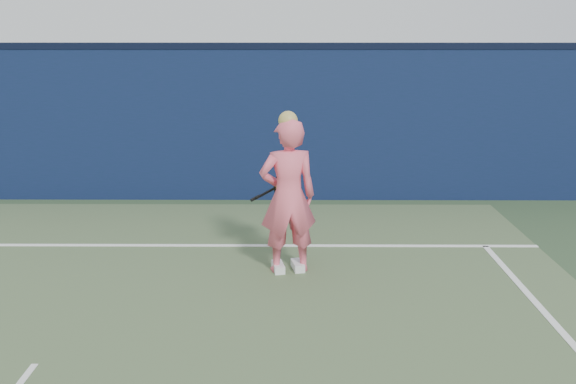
{
  "coord_description": "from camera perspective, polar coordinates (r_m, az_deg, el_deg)",
  "views": [
    {
      "loc": [
        2.21,
        -3.68,
        2.8
      ],
      "look_at": [
        2.17,
        3.16,
        0.98
      ],
      "focal_mm": 38.0,
      "sensor_mm": 36.0,
      "label": 1
    }
  ],
  "objects": [
    {
      "name": "backstop_wall",
      "position": [
        10.53,
        -11.86,
        6.14
      ],
      "size": [
        24.0,
        0.4,
        2.5
      ],
      "primitive_type": "cube",
      "color": "#0C1B38",
      "rests_on": "ground"
    },
    {
      "name": "wall_cap",
      "position": [
        10.42,
        -12.25,
        13.22
      ],
      "size": [
        24.0,
        0.42,
        0.1
      ],
      "primitive_type": "cube",
      "color": "black",
      "rests_on": "backstop_wall"
    },
    {
      "name": "player",
      "position": [
        7.09,
        -0.0,
        -0.39
      ],
      "size": [
        0.75,
        0.57,
        1.92
      ],
      "rotation": [
        0.0,
        0.0,
        3.34
      ],
      "color": "#FB6178",
      "rests_on": "ground"
    },
    {
      "name": "racket",
      "position": [
        7.57,
        -0.73,
        0.51
      ],
      "size": [
        0.52,
        0.41,
        0.33
      ],
      "rotation": [
        0.0,
        0.0,
        0.55
      ],
      "color": "black",
      "rests_on": "ground"
    }
  ]
}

